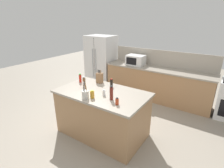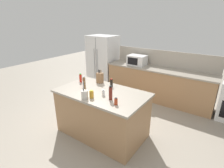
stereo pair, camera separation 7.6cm
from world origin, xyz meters
The scene contains 15 objects.
ground_plane centered at (0.00, 0.00, 0.00)m, with size 14.00×14.00×0.00m, color gray.
back_counter_run centered at (0.30, 2.20, 0.47)m, with size 3.04×0.66×0.94m.
wall_backsplash centered at (0.30, 2.52, 1.17)m, with size 3.00×0.03×0.46m, color #B2A899.
kitchen_island centered at (0.00, 0.00, 0.47)m, with size 1.76×1.02×0.94m.
refrigerator centered at (-1.73, 2.25, 0.86)m, with size 0.93×0.75×1.72m.
microwave centered at (-0.39, 2.20, 1.09)m, with size 0.52×0.39×0.29m.
knife_block centered at (-0.34, 0.38, 1.05)m, with size 0.14×0.11×0.29m.
utensil_crock centered at (-0.06, -0.40, 1.02)m, with size 0.12×0.12×0.32m.
hot_sauce_bottle centered at (-0.71, 0.16, 1.03)m, with size 0.05×0.05×0.20m.
spice_jar_paprika centered at (0.52, -0.28, 1.00)m, with size 0.06×0.06×0.12m.
honey_jar centered at (0.02, -0.31, 1.01)m, with size 0.08×0.08×0.14m.
salt_shaker centered at (0.13, -0.11, 0.99)m, with size 0.05×0.05×0.11m.
soy_sauce_bottle centered at (0.00, 0.33, 1.02)m, with size 0.06×0.06×0.17m.
pepper_grinder centered at (-0.37, -0.08, 1.06)m, with size 0.06×0.06×0.26m.
vinegar_bottle centered at (0.34, -0.18, 1.06)m, with size 0.06×0.06×0.26m.
Camera 2 is at (1.94, -2.40, 2.28)m, focal length 28.00 mm.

